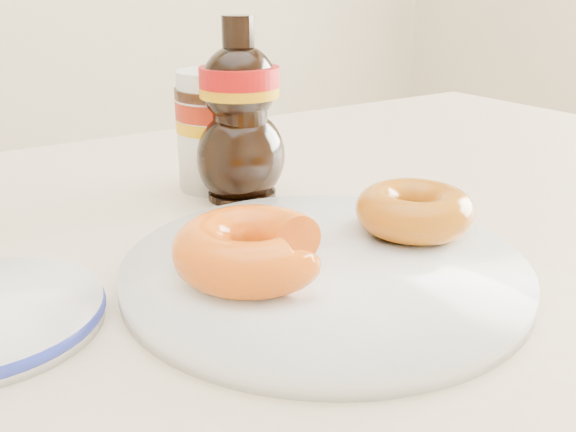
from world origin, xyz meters
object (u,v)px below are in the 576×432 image
donut_bitten (251,249)px  syrup_bottle (240,111)px  nutella_jar (218,125)px  plate (324,268)px  dining_table (285,320)px  donut_whole (414,210)px

donut_bitten → syrup_bottle: size_ratio=0.62×
donut_bitten → nutella_jar: (0.10, 0.24, 0.03)m
plate → donut_bitten: bearing=170.4°
donut_bitten → nutella_jar: 0.26m
dining_table → donut_bitten: 0.16m
plate → donut_bitten: 0.06m
donut_whole → syrup_bottle: size_ratio=0.54×
dining_table → donut_whole: 0.16m
plate → nutella_jar: nutella_jar is taller
plate → donut_bitten: donut_bitten is taller
donut_bitten → syrup_bottle: syrup_bottle is taller
nutella_jar → syrup_bottle: (-0.00, -0.05, 0.02)m
donut_whole → nutella_jar: bearing=103.3°
nutella_jar → dining_table: bearing=-97.8°
nutella_jar → donut_bitten: bearing=-112.8°
plate → donut_bitten: size_ratio=2.72×
donut_whole → syrup_bottle: (-0.06, 0.19, 0.06)m
dining_table → plate: (-0.02, -0.09, 0.09)m
syrup_bottle → nutella_jar: bearing=90.0°
plate → donut_whole: size_ratio=3.09×
donut_whole → syrup_bottle: 0.21m
nutella_jar → syrup_bottle: size_ratio=0.69×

